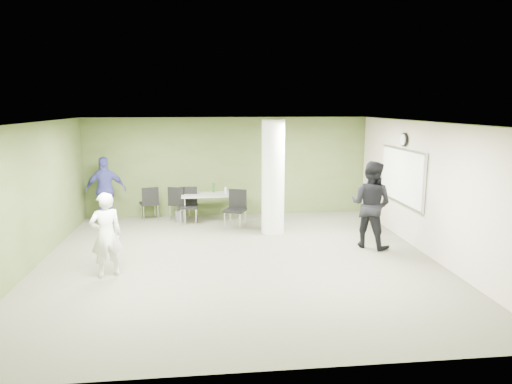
{
  "coord_description": "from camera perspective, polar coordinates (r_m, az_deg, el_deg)",
  "views": [
    {
      "loc": [
        -0.61,
        -8.91,
        3.13
      ],
      "look_at": [
        0.47,
        1.0,
        1.23
      ],
      "focal_mm": 32.0,
      "sensor_mm": 36.0,
      "label": 1
    }
  ],
  "objects": [
    {
      "name": "wall_left",
      "position": [
        9.69,
        -26.59,
        -0.64
      ],
      "size": [
        0.02,
        8.0,
        2.8
      ],
      "primitive_type": "cube",
      "color": "#4B5327",
      "rests_on": "floor"
    },
    {
      "name": "whiteboard",
      "position": [
        11.2,
        17.73,
        1.92
      ],
      "size": [
        0.05,
        2.3,
        1.3
      ],
      "color": "silver",
      "rests_on": "wall_right_cream"
    },
    {
      "name": "man_blue",
      "position": [
        12.8,
        -18.28,
        0.21
      ],
      "size": [
        1.12,
        0.64,
        1.8
      ],
      "primitive_type": "imported",
      "rotation": [
        0.0,
        0.0,
        3.34
      ],
      "color": "#3A3B90",
      "rests_on": "floor"
    },
    {
      "name": "floor",
      "position": [
        9.46,
        -2.2,
        -8.52
      ],
      "size": [
        8.0,
        8.0,
        0.0
      ],
      "primitive_type": "plane",
      "color": "#5A5B47",
      "rests_on": "ground"
    },
    {
      "name": "folding_table",
      "position": [
        12.4,
        -5.52,
        -0.46
      ],
      "size": [
        1.64,
        0.76,
        1.02
      ],
      "rotation": [
        0.0,
        0.0,
        0.03
      ],
      "color": "gray",
      "rests_on": "floor"
    },
    {
      "name": "chair_table_right",
      "position": [
        11.73,
        -2.51,
        -1.74
      ],
      "size": [
        0.65,
        0.65,
        1.0
      ],
      "rotation": [
        0.0,
        0.0,
        -0.41
      ],
      "color": "black",
      "rests_on": "floor"
    },
    {
      "name": "chair_back_left",
      "position": [
        12.84,
        -13.15,
        -1.07
      ],
      "size": [
        0.59,
        0.59,
        0.94
      ],
      "rotation": [
        0.0,
        0.0,
        3.46
      ],
      "color": "black",
      "rests_on": "floor"
    },
    {
      "name": "woman_white",
      "position": [
        8.82,
        -18.24,
        -5.12
      ],
      "size": [
        0.69,
        0.59,
        1.59
      ],
      "primitive_type": "imported",
      "rotation": [
        0.0,
        0.0,
        3.58
      ],
      "color": "white",
      "rests_on": "floor"
    },
    {
      "name": "ceiling",
      "position": [
        8.94,
        -2.33,
        8.68
      ],
      "size": [
        8.0,
        8.0,
        0.0
      ],
      "primitive_type": "plane",
      "rotation": [
        3.14,
        0.0,
        0.0
      ],
      "color": "white",
      "rests_on": "wall_back"
    },
    {
      "name": "column",
      "position": [
        11.16,
        2.14,
        1.88
      ],
      "size": [
        0.56,
        0.56,
        2.8
      ],
      "primitive_type": "cylinder",
      "color": "silver",
      "rests_on": "floor"
    },
    {
      "name": "wall_clock",
      "position": [
        11.11,
        17.99,
        6.25
      ],
      "size": [
        0.06,
        0.32,
        0.32
      ],
      "color": "black",
      "rests_on": "wall_right_cream"
    },
    {
      "name": "chair_table_left",
      "position": [
        12.35,
        -8.43,
        -1.29
      ],
      "size": [
        0.5,
        0.5,
        0.97
      ],
      "rotation": [
        0.0,
        0.0,
        -0.03
      ],
      "color": "black",
      "rests_on": "floor"
    },
    {
      "name": "chair_back_right",
      "position": [
        12.62,
        -9.72,
        -1.1
      ],
      "size": [
        0.62,
        0.62,
        0.96
      ],
      "rotation": [
        0.0,
        0.0,
        2.77
      ],
      "color": "black",
      "rests_on": "floor"
    },
    {
      "name": "wall_right_cream",
      "position": [
        10.18,
        20.81,
        0.31
      ],
      "size": [
        0.02,
        8.0,
        2.8
      ],
      "primitive_type": "cube",
      "color": "#C0B49F",
      "rests_on": "floor"
    },
    {
      "name": "wall_back",
      "position": [
        13.04,
        -3.5,
        3.16
      ],
      "size": [
        8.0,
        2.8,
        0.02
      ],
      "primitive_type": "cube",
      "rotation": [
        1.57,
        0.0,
        0.0
      ],
      "color": "#4B5327",
      "rests_on": "floor"
    },
    {
      "name": "man_black",
      "position": [
        10.4,
        14.15,
        -1.53
      ],
      "size": [
        1.19,
        1.18,
        1.94
      ],
      "primitive_type": "imported",
      "rotation": [
        0.0,
        0.0,
        2.39
      ],
      "color": "black",
      "rests_on": "floor"
    },
    {
      "name": "wastebasket",
      "position": [
        12.62,
        -9.53,
        -3.03
      ],
      "size": [
        0.25,
        0.25,
        0.29
      ],
      "primitive_type": "cylinder",
      "color": "#4C4C4C",
      "rests_on": "floor"
    }
  ]
}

